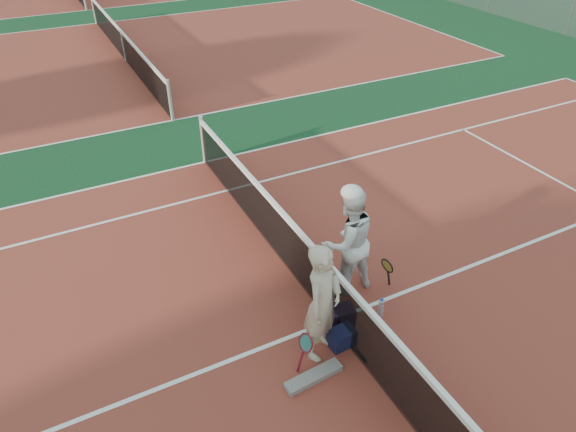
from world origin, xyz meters
The scene contains 14 objects.
ground centered at (0.00, 0.00, 0.00)m, with size 130.00×130.00×0.00m, color #0E341A.
court_main centered at (0.00, 0.00, 0.00)m, with size 23.77×10.97×0.01m, color maroon.
court_far_a centered at (0.00, 13.50, 0.00)m, with size 23.77×10.97×0.01m, color maroon.
net_main centered at (0.00, 0.00, 0.51)m, with size 0.10×10.98×1.02m, color black, non-canonical shape.
net_far_a centered at (0.00, 13.50, 0.51)m, with size 0.10×10.98×1.02m, color black, non-canonical shape.
player_a centered at (-0.40, -0.40, 0.90)m, with size 0.66×0.43×1.80m, color #C5B699.
player_b centered at (0.59, 0.56, 0.90)m, with size 0.88×0.69×1.81m, color white.
racket_red centered at (-0.72, -0.54, 0.29)m, with size 0.21×0.27×0.58m, color maroon, non-canonical shape.
racket_black_held centered at (1.14, 0.23, 0.29)m, with size 0.19×0.27×0.59m, color black, non-canonical shape.
racket_spare centered at (-0.02, -0.42, 0.07)m, with size 0.60×0.27×0.14m, color black, non-canonical shape.
sports_bag_navy centered at (-0.09, -0.45, 0.14)m, with size 0.36×0.25×0.29m, color black.
sports_bag_purple centered at (0.12, -0.10, 0.15)m, with size 0.37×0.25×0.30m, color black.
net_cover_canvas centered at (-0.73, -0.78, 0.04)m, with size 0.82×0.19×0.09m, color slate.
water_bottle centered at (0.73, -0.23, 0.15)m, with size 0.09×0.09×0.30m, color silver.
Camera 1 is at (-2.99, -4.47, 5.61)m, focal length 32.00 mm.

